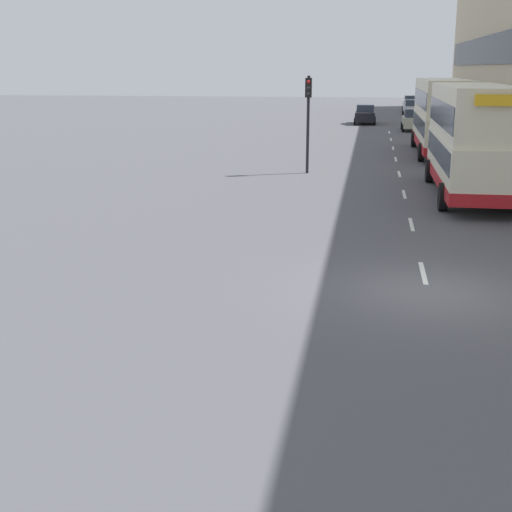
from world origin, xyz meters
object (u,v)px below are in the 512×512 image
double_decker_bus_near (472,138)px  double_decker_bus_ahead (441,115)px  traffic_light_far_kerb (308,108)px  car_1 (414,120)px  car_2 (413,108)px  car_3 (411,104)px  car_0 (365,114)px

double_decker_bus_near → double_decker_bus_ahead: size_ratio=0.91×
double_decker_bus_ahead → traffic_light_far_kerb: (-6.98, -8.89, 0.81)m
traffic_light_far_kerb → double_decker_bus_ahead: bearing=51.9°
double_decker_bus_near → traffic_light_far_kerb: (-6.88, 5.41, 0.81)m
double_decker_bus_ahead → car_1: double_decker_bus_ahead is taller
car_2 → traffic_light_far_kerb: (-7.21, -43.29, 2.25)m
car_1 → double_decker_bus_ahead: bearing=-87.8°
car_1 → car_3: bearing=87.6°
traffic_light_far_kerb → car_0: bearing=85.7°
double_decker_bus_near → double_decker_bus_ahead: (0.10, 14.30, 0.00)m
car_0 → traffic_light_far_kerb: bearing=85.7°
car_0 → car_2: bearing=-112.9°
car_0 → double_decker_bus_ahead: bearing=101.3°
double_decker_bus_near → car_0: (-4.48, 37.29, -1.43)m
double_decker_bus_near → car_2: size_ratio=2.69×
double_decker_bus_ahead → car_1: bearing=92.2°
car_1 → car_2: bearing=87.3°
double_decker_bus_ahead → car_3: 42.12m
traffic_light_far_kerb → car_1: bearing=75.7°
car_0 → car_3: bearing=-104.8°
car_2 → traffic_light_far_kerb: size_ratio=0.83×
double_decker_bus_near → car_1: 30.47m
double_decker_bus_near → car_2: 48.73m
double_decker_bus_ahead → car_2: (0.24, 34.40, -1.44)m
car_3 → traffic_light_far_kerb: (-7.45, -50.99, 2.20)m
car_1 → traffic_light_far_kerb: 25.91m
double_decker_bus_near → car_3: 56.42m
double_decker_bus_ahead → car_1: (-0.62, 16.14, -1.42)m
car_3 → traffic_light_far_kerb: traffic_light_far_kerb is taller
double_decker_bus_ahead → car_1: size_ratio=2.79×
car_2 → car_3: size_ratio=0.98×
double_decker_bus_ahead → car_2: bearing=89.6°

